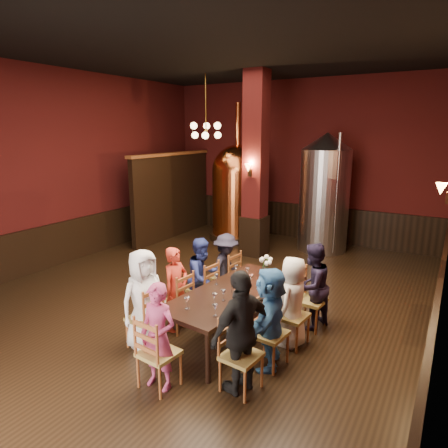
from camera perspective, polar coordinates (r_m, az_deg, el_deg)
The scene contains 40 objects.
room at distance 7.30m, azimuth -3.08°, elevation 6.45°, with size 10.00×10.02×4.50m.
wainscot_right at distance 6.59m, azimuth 27.95°, elevation -11.79°, with size 0.08×9.90×1.00m, color black.
wainscot_back at distance 12.00m, azimuth 10.21°, elevation 0.49°, with size 7.90×0.08×1.00m, color black.
wainscot_left at distance 10.34m, azimuth -21.59°, elevation -2.32°, with size 0.08×9.90×1.00m, color black.
column at distance 9.88m, azimuth 4.53°, elevation 8.22°, with size 0.58×0.58×4.50m, color #400E0D.
partition at distance 11.88m, azimuth -7.38°, elevation 3.90°, with size 0.22×3.50×2.40m, color black.
pendant_cluster at distance 10.66m, azimuth -2.59°, elevation 13.19°, with size 0.90×0.90×1.70m, color #A57226, non-canonical shape.
sconce_wall at distance 6.90m, azimuth 29.35°, elevation 3.94°, with size 0.20×0.20×0.36m, color black, non-canonical shape.
sconce_column at distance 9.61m, azimuth 3.73°, elevation 7.79°, with size 0.20×0.20×0.36m, color black, non-canonical shape.
dining_table at distance 6.14m, azimuth 1.16°, elevation -10.03°, with size 1.25×2.49×0.75m.
chair_0 at distance 6.08m, azimuth -11.25°, elevation -12.93°, with size 0.46×0.46×0.92m, color brown, non-canonical shape.
person_0 at distance 5.96m, azimuth -11.37°, elevation -10.49°, with size 0.73×0.47×1.49m, color white.
chair_1 at distance 6.50m, azimuth -6.82°, elevation -10.97°, with size 0.46×0.46×0.92m, color brown, non-canonical shape.
person_1 at distance 6.41m, azimuth -6.87°, elevation -9.20°, with size 0.49×0.32×1.35m, color red.
chair_2 at distance 6.95m, azimuth -3.05°, elevation -9.22°, with size 0.46×0.46×0.92m, color brown, non-canonical shape.
person_2 at distance 6.87m, azimuth -3.07°, elevation -7.52°, with size 0.66×0.33×1.36m, color navy.
chair_3 at distance 7.44m, azimuth 0.26°, elevation -7.64°, with size 0.46×0.46×0.92m, color brown, non-canonical shape.
person_3 at distance 7.38m, azimuth 0.27°, elevation -6.30°, with size 0.83×0.48×1.29m, color #1F1E2D.
chair_4 at distance 5.09m, azimuth 2.50°, elevation -18.26°, with size 0.46×0.46×0.92m, color brown, non-canonical shape.
person_4 at distance 4.93m, azimuth 2.54°, elevation -15.15°, with size 0.91×0.38×1.55m, color black.
chair_5 at distance 5.58m, azimuth 6.50°, elevation -15.26°, with size 0.46×0.46×0.92m, color brown, non-canonical shape.
person_5 at distance 5.47m, azimuth 6.57°, elevation -13.09°, with size 1.29×0.41×1.39m, color teal.
chair_6 at distance 6.10m, azimuth 9.70°, elevation -12.75°, with size 0.46×0.46×0.92m, color brown, non-canonical shape.
person_6 at distance 6.01m, azimuth 9.78°, elevation -10.89°, with size 0.66×0.43×1.36m, color silver.
chair_7 at distance 6.65m, azimuth 12.36°, elevation -10.59°, with size 0.46×0.46×0.92m, color brown, non-canonical shape.
person_7 at distance 6.56m, azimuth 12.47°, elevation -8.64°, with size 0.68×0.34×1.41m, color black.
chair_8 at distance 5.20m, azimuth -9.29°, elevation -17.68°, with size 0.46×0.46×0.92m, color brown, non-canonical shape.
person_8 at distance 5.09m, azimuth -9.38°, elevation -15.59°, with size 0.49×0.32×1.35m, color #AD3969.
copper_kettle at distance 11.50m, azimuth 1.95°, elevation 4.73°, with size 1.63×1.63×3.85m.
steel_vessel at distance 10.67m, azimuth 14.17°, elevation 4.34°, with size 1.40×1.40×3.06m.
rose_vase at distance 6.58m, azimuth 5.96°, elevation -5.58°, with size 0.22×0.22×0.38m.
wine_glass_0 at distance 6.72m, azimuth 1.74°, elevation -6.59°, with size 0.07×0.07×0.17m, color white, non-canonical shape.
wine_glass_1 at distance 5.53m, azimuth -5.30°, elevation -11.19°, with size 0.07×0.07×0.17m, color white, non-canonical shape.
wine_glass_2 at distance 5.99m, azimuth 2.97°, elevation -9.14°, with size 0.07×0.07×0.17m, color white, non-canonical shape.
wine_glass_3 at distance 5.74m, azimuth -0.08°, elevation -10.14°, with size 0.07×0.07×0.17m, color white, non-canonical shape.
wine_glass_4 at distance 6.32m, azimuth -1.12°, elevation -7.91°, with size 0.07×0.07×0.17m, color white, non-canonical shape.
wine_glass_5 at distance 5.30m, azimuth -1.27°, elevation -12.24°, with size 0.07×0.07×0.17m, color white, non-canonical shape.
wine_glass_6 at distance 5.62m, azimuth -1.38°, elevation -10.69°, with size 0.07×0.07×0.17m, color white, non-canonical shape.
wine_glass_7 at distance 6.60m, azimuth 3.35°, elevation -6.96°, with size 0.07×0.07×0.17m, color white, non-canonical shape.
wine_glass_8 at distance 6.30m, azimuth 3.89°, elevation -7.99°, with size 0.07×0.07×0.17m, color white, non-canonical shape.
Camera 1 is at (4.01, -6.04, 3.12)m, focal length 32.00 mm.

